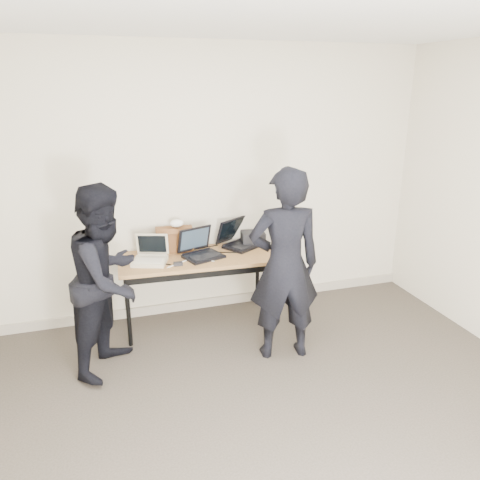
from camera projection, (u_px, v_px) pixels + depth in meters
name	position (u px, v px, depth m)	size (l,w,h in m)	color
room	(307.00, 260.00, 2.66)	(4.60, 4.60, 2.80)	#3F3830
desk	(198.00, 262.00, 4.53)	(1.53, 0.72, 0.72)	olive
laptop_beige	(150.00, 257.00, 4.37)	(0.39, 0.38, 0.25)	#C0B69A
laptop_center	(200.00, 250.00, 4.52)	(0.44, 0.43, 0.27)	black
laptop_right	(239.00, 240.00, 4.81)	(0.50, 0.50, 0.27)	black
leather_satchel	(175.00, 239.00, 4.63)	(0.38, 0.21, 0.25)	brown
tissue	(177.00, 223.00, 4.59)	(0.13, 0.10, 0.08)	white
equipment_box	(253.00, 238.00, 4.84)	(0.23, 0.20, 0.13)	black
power_brick	(178.00, 264.00, 4.29)	(0.08, 0.05, 0.03)	black
cables	(194.00, 257.00, 4.49)	(1.02, 0.48, 0.01)	black
person_typist	(284.00, 266.00, 3.95)	(0.62, 0.40, 1.69)	black
person_observer	(108.00, 279.00, 3.80)	(0.77, 0.60, 1.59)	black
baseboard	(214.00, 301.00, 5.10)	(4.50, 0.03, 0.10)	#A89E8B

